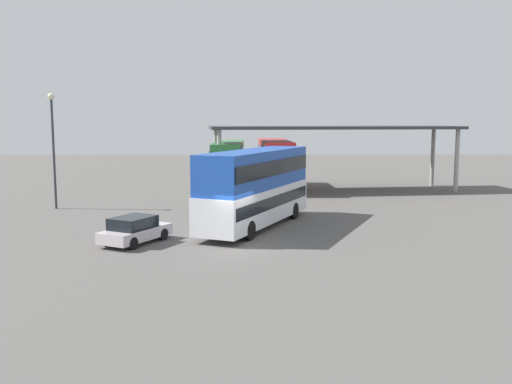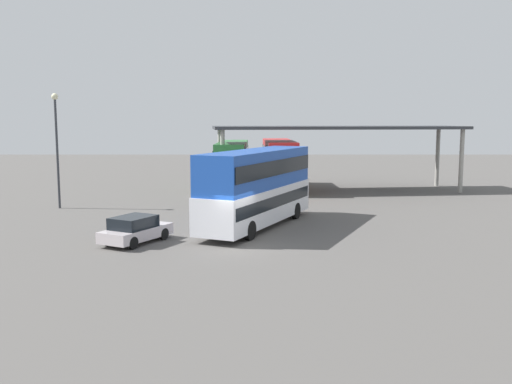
% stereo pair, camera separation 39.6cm
% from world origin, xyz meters
% --- Properties ---
extents(ground_plane, '(140.00, 140.00, 0.00)m').
position_xyz_m(ground_plane, '(0.00, 0.00, 0.00)').
color(ground_plane, '#565250').
extents(double_decker_main, '(6.64, 10.82, 4.36)m').
position_xyz_m(double_decker_main, '(0.80, 4.63, 2.39)').
color(double_decker_main, white).
rests_on(double_decker_main, ground_plane).
extents(parked_hatchback, '(3.30, 4.16, 1.35)m').
position_xyz_m(parked_hatchback, '(-5.23, 0.48, 0.67)').
color(parked_hatchback, beige).
rests_on(parked_hatchback, ground_plane).
extents(double_decker_near_canopy, '(2.68, 11.02, 4.10)m').
position_xyz_m(double_decker_near_canopy, '(-1.33, 22.20, 2.25)').
color(double_decker_near_canopy, silver).
rests_on(double_decker_near_canopy, ground_plane).
extents(double_decker_mid_row, '(2.82, 10.91, 4.25)m').
position_xyz_m(double_decker_mid_row, '(2.73, 21.84, 2.33)').
color(double_decker_mid_row, orange).
rests_on(double_decker_mid_row, ground_plane).
extents(depot_canopy, '(21.50, 8.07, 5.50)m').
position_xyz_m(depot_canopy, '(7.67, 20.72, 5.15)').
color(depot_canopy, '#33353A').
rests_on(depot_canopy, ground_plane).
extents(lamppost_tall, '(0.44, 0.44, 7.80)m').
position_xyz_m(lamppost_tall, '(-12.78, 11.34, 4.91)').
color(lamppost_tall, '#33353A').
rests_on(lamppost_tall, ground_plane).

